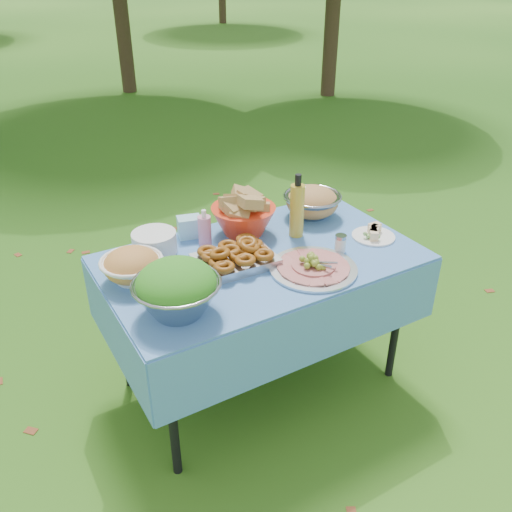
{
  "coord_description": "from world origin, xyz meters",
  "views": [
    {
      "loc": [
        -1.14,
        -1.89,
        2.03
      ],
      "look_at": [
        -0.03,
        0.0,
        0.77
      ],
      "focal_mm": 38.0,
      "sensor_mm": 36.0,
      "label": 1
    }
  ],
  "objects_px": {
    "picnic_table": "(261,322)",
    "plate_stack": "(154,242)",
    "salad_bowl": "(177,289)",
    "bread_bowl": "(243,213)",
    "oil_bottle": "(297,206)",
    "charcuterie_platter": "(314,261)",
    "pasta_bowl_steel": "(312,201)"
  },
  "relations": [
    {
      "from": "picnic_table",
      "to": "plate_stack",
      "type": "bearing_deg",
      "value": 144.61
    },
    {
      "from": "salad_bowl",
      "to": "bread_bowl",
      "type": "relative_size",
      "value": 1.07
    },
    {
      "from": "bread_bowl",
      "to": "plate_stack",
      "type": "bearing_deg",
      "value": 175.52
    },
    {
      "from": "picnic_table",
      "to": "bread_bowl",
      "type": "relative_size",
      "value": 4.5
    },
    {
      "from": "plate_stack",
      "to": "oil_bottle",
      "type": "distance_m",
      "value": 0.71
    },
    {
      "from": "picnic_table",
      "to": "bread_bowl",
      "type": "distance_m",
      "value": 0.55
    },
    {
      "from": "salad_bowl",
      "to": "plate_stack",
      "type": "distance_m",
      "value": 0.53
    },
    {
      "from": "picnic_table",
      "to": "bread_bowl",
      "type": "bearing_deg",
      "value": 79.39
    },
    {
      "from": "charcuterie_platter",
      "to": "oil_bottle",
      "type": "bearing_deg",
      "value": 68.97
    },
    {
      "from": "bread_bowl",
      "to": "charcuterie_platter",
      "type": "bearing_deg",
      "value": -79.31
    },
    {
      "from": "salad_bowl",
      "to": "charcuterie_platter",
      "type": "height_order",
      "value": "salad_bowl"
    },
    {
      "from": "picnic_table",
      "to": "oil_bottle",
      "type": "bearing_deg",
      "value": 20.95
    },
    {
      "from": "salad_bowl",
      "to": "picnic_table",
      "type": "bearing_deg",
      "value": 22.99
    },
    {
      "from": "salad_bowl",
      "to": "pasta_bowl_steel",
      "type": "relative_size",
      "value": 1.14
    },
    {
      "from": "salad_bowl",
      "to": "pasta_bowl_steel",
      "type": "distance_m",
      "value": 1.09
    },
    {
      "from": "bread_bowl",
      "to": "pasta_bowl_steel",
      "type": "relative_size",
      "value": 1.06
    },
    {
      "from": "pasta_bowl_steel",
      "to": "plate_stack",
      "type": "bearing_deg",
      "value": 177.17
    },
    {
      "from": "picnic_table",
      "to": "salad_bowl",
      "type": "xyz_separation_m",
      "value": [
        -0.51,
        -0.22,
        0.49
      ]
    },
    {
      "from": "plate_stack",
      "to": "bread_bowl",
      "type": "xyz_separation_m",
      "value": [
        0.46,
        -0.04,
        0.06
      ]
    },
    {
      "from": "plate_stack",
      "to": "bread_bowl",
      "type": "height_order",
      "value": "bread_bowl"
    },
    {
      "from": "picnic_table",
      "to": "salad_bowl",
      "type": "distance_m",
      "value": 0.75
    },
    {
      "from": "salad_bowl",
      "to": "charcuterie_platter",
      "type": "bearing_deg",
      "value": -0.29
    },
    {
      "from": "bread_bowl",
      "to": "pasta_bowl_steel",
      "type": "distance_m",
      "value": 0.42
    },
    {
      "from": "salad_bowl",
      "to": "bread_bowl",
      "type": "height_order",
      "value": "salad_bowl"
    },
    {
      "from": "pasta_bowl_steel",
      "to": "salad_bowl",
      "type": "bearing_deg",
      "value": -154.42
    },
    {
      "from": "picnic_table",
      "to": "oil_bottle",
      "type": "distance_m",
      "value": 0.61
    },
    {
      "from": "plate_stack",
      "to": "bread_bowl",
      "type": "relative_size",
      "value": 0.65
    },
    {
      "from": "pasta_bowl_steel",
      "to": "charcuterie_platter",
      "type": "bearing_deg",
      "value": -124.66
    },
    {
      "from": "plate_stack",
      "to": "oil_bottle",
      "type": "xyz_separation_m",
      "value": [
        0.68,
        -0.19,
        0.11
      ]
    },
    {
      "from": "plate_stack",
      "to": "charcuterie_platter",
      "type": "distance_m",
      "value": 0.76
    },
    {
      "from": "salad_bowl",
      "to": "bread_bowl",
      "type": "distance_m",
      "value": 0.74
    },
    {
      "from": "pasta_bowl_steel",
      "to": "picnic_table",
      "type": "bearing_deg",
      "value": -151.69
    }
  ]
}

